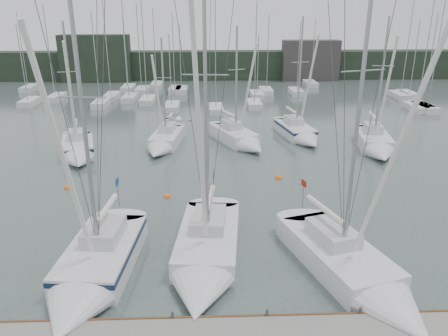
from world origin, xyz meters
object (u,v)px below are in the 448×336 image
Objects in this scene: sailboat_mid_d at (300,134)px; buoy_c at (68,188)px; sailboat_near_center at (205,262)px; buoy_b at (279,178)px; sailboat_near_right at (362,278)px; sailboat_mid_a at (78,151)px; sailboat_mid_b at (163,143)px; buoy_a at (167,197)px; sailboat_mid_c at (241,140)px; sailboat_near_left at (91,275)px; sailboat_mid_e at (376,145)px.

buoy_c is at bearing -160.00° from sailboat_mid_d.
sailboat_near_center is 28.20× the size of buoy_b.
sailboat_near_right reaches higher than sailboat_mid_a.
buoy_a is (1.29, -11.18, -0.55)m from sailboat_mid_b.
sailboat_mid_a is 22.08× the size of buoy_c.
sailboat_mid_c reaches higher than sailboat_mid_b.
sailboat_near_left is at bearing -68.62° from buoy_c.
sailboat_near_left is 5.54m from sailboat_near_center.
sailboat_near_left is 23.93m from sailboat_mid_c.
sailboat_near_center is at bearing 149.28° from sailboat_near_right.
sailboat_mid_e is at bearing 55.51° from sailboat_near_center.
sailboat_near_left is at bearing -88.51° from sailboat_mid_a.
buoy_b is (11.17, 13.66, -0.65)m from sailboat_near_left.
buoy_c is (1.02, -6.83, -0.64)m from sailboat_mid_a.
sailboat_mid_e is at bearing -44.41° from sailboat_mid_d.
sailboat_mid_a is at bearing 98.52° from buoy_c.
sailboat_mid_e is at bearing 3.25° from sailboat_mid_b.
sailboat_mid_e reaches higher than sailboat_mid_b.
sailboat_mid_b is at bearing 3.48° from sailboat_mid_a.
buoy_b reaches higher than buoy_c.
sailboat_mid_a is at bearing -177.37° from sailboat_mid_d.
sailboat_mid_b reaches higher than buoy_a.
buoy_a is at bearing -60.89° from sailboat_mid_a.
sailboat_mid_b is at bearing 179.56° from sailboat_mid_d.
sailboat_near_right is 22.24m from sailboat_mid_e.
sailboat_mid_d reaches higher than buoy_b.
sailboat_mid_a is at bearing 134.60° from buoy_a.
sailboat_mid_b is at bearing 91.13° from sailboat_near_left.
sailboat_near_center reaches higher than sailboat_mid_e.
sailboat_mid_a is 1.05× the size of sailboat_mid_c.
buoy_b is at bearing -120.81° from sailboat_mid_d.
sailboat_mid_a reaches higher than sailboat_mid_b.
sailboat_mid_b is 13.76m from sailboat_mid_d.
sailboat_mid_c is at bearing 82.75° from sailboat_near_right.
buoy_c is at bearing 166.18° from buoy_a.
sailboat_mid_a is at bearing -153.02° from sailboat_mid_b.
sailboat_mid_a is at bearing -168.57° from sailboat_mid_e.
sailboat_near_right is 33.28× the size of buoy_a.
sailboat_mid_a reaches higher than buoy_c.
sailboat_mid_e is 22.73× the size of buoy_c.
buoy_c is at bearing -96.96° from sailboat_mid_a.
sailboat_near_center is 32.09× the size of buoy_a.
sailboat_mid_e is (21.19, 19.97, -0.03)m from sailboat_near_left.
sailboat_mid_d is at bearing 48.14° from buoy_a.
sailboat_near_right is (12.92, -0.67, -0.05)m from sailboat_near_left.
sailboat_mid_d is at bearing 18.42° from sailboat_mid_b.
sailboat_near_right is 1.38× the size of sailboat_mid_a.
sailboat_mid_a is at bearing 168.11° from sailboat_mid_c.
sailboat_mid_d reaches higher than sailboat_mid_c.
sailboat_mid_b is at bearing -175.14° from sailboat_mid_e.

